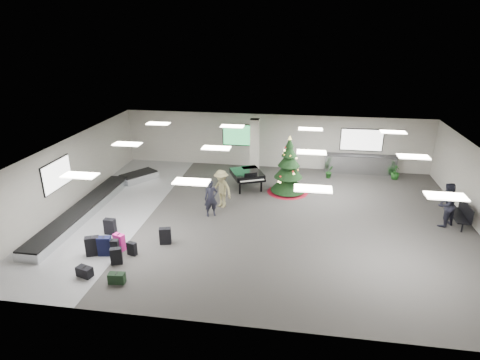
# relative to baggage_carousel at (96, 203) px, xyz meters

# --- Properties ---
(ground) EXTENTS (18.00, 18.00, 0.00)m
(ground) POSITION_rel_baggage_carousel_xyz_m (7.84, 0.08, -0.21)
(ground) COLOR #393734
(ground) RESTS_ON ground
(room_envelope) EXTENTS (18.02, 14.02, 3.21)m
(room_envelope) POSITION_rel_baggage_carousel_xyz_m (7.46, 0.75, 2.12)
(room_envelope) COLOR #B6B4A7
(room_envelope) RESTS_ON ground
(baggage_carousel) EXTENTS (2.28, 9.71, 0.43)m
(baggage_carousel) POSITION_rel_baggage_carousel_xyz_m (0.00, 0.00, 0.00)
(baggage_carousel) COLOR silver
(baggage_carousel) RESTS_ON ground
(service_counter) EXTENTS (4.05, 0.65, 1.08)m
(service_counter) POSITION_rel_baggage_carousel_xyz_m (12.84, 6.73, 0.33)
(service_counter) COLOR silver
(service_counter) RESTS_ON ground
(suitcase_0) EXTENTS (0.45, 0.35, 0.64)m
(suitcase_0) POSITION_rel_baggage_carousel_xyz_m (3.08, -4.40, 0.10)
(suitcase_0) COLOR black
(suitcase_0) RESTS_ON ground
(suitcase_1) EXTENTS (0.44, 0.27, 0.65)m
(suitcase_1) POSITION_rel_baggage_carousel_xyz_m (2.71, -3.88, 0.10)
(suitcase_1) COLOR black
(suitcase_1) RESTS_ON ground
(pink_suitcase) EXTENTS (0.48, 0.37, 0.68)m
(pink_suitcase) POSITION_rel_baggage_carousel_xyz_m (2.78, -3.48, 0.12)
(pink_suitcase) COLOR #DE1D86
(pink_suitcase) RESTS_ON ground
(suitcase_3) EXTENTS (0.49, 0.35, 0.69)m
(suitcase_3) POSITION_rel_baggage_carousel_xyz_m (4.35, -2.77, 0.12)
(suitcase_3) COLOR black
(suitcase_3) RESTS_ON ground
(navy_suitcase) EXTENTS (0.52, 0.36, 0.76)m
(navy_suitcase) POSITION_rel_baggage_carousel_xyz_m (2.40, -3.91, 0.16)
(navy_suitcase) COLOR black
(navy_suitcase) RESTS_ON ground
(suitcase_5) EXTENTS (0.57, 0.45, 0.77)m
(suitcase_5) POSITION_rel_baggage_carousel_xyz_m (1.96, -3.99, 0.16)
(suitcase_5) COLOR black
(suitcase_5) RESTS_ON ground
(green_duffel) EXTENTS (0.56, 0.32, 0.38)m
(green_duffel) POSITION_rel_baggage_carousel_xyz_m (3.58, -5.49, -0.03)
(green_duffel) COLOR black
(green_duffel) RESTS_ON ground
(suitcase_7) EXTENTS (0.39, 0.28, 0.53)m
(suitcase_7) POSITION_rel_baggage_carousel_xyz_m (3.38, -3.74, 0.04)
(suitcase_7) COLOR black
(suitcase_7) RESTS_ON ground
(suitcase_8) EXTENTS (0.46, 0.27, 0.69)m
(suitcase_8) POSITION_rel_baggage_carousel_xyz_m (1.86, -2.35, 0.12)
(suitcase_8) COLOR black
(suitcase_8) RESTS_ON ground
(black_duffel) EXTENTS (0.61, 0.44, 0.37)m
(black_duffel) POSITION_rel_baggage_carousel_xyz_m (2.34, -5.31, -0.03)
(black_duffel) COLOR black
(black_duffel) RESTS_ON ground
(christmas_tree) EXTENTS (2.10, 2.10, 2.99)m
(christmas_tree) POSITION_rel_baggage_carousel_xyz_m (8.86, 3.22, 0.81)
(christmas_tree) COLOR maroon
(christmas_tree) RESTS_ON ground
(grand_piano) EXTENTS (2.08, 2.30, 1.08)m
(grand_piano) POSITION_rel_baggage_carousel_xyz_m (6.74, 3.40, 0.55)
(grand_piano) COLOR black
(grand_piano) RESTS_ON ground
(bench) EXTENTS (0.60, 1.64, 1.03)m
(bench) POSITION_rel_baggage_carousel_xyz_m (16.30, 0.64, 0.37)
(bench) COLOR black
(bench) RESTS_ON ground
(traveler_a) EXTENTS (0.73, 0.63, 1.68)m
(traveler_a) POSITION_rel_baggage_carousel_xyz_m (5.58, -0.05, 0.63)
(traveler_a) COLOR black
(traveler_a) RESTS_ON ground
(traveler_b) EXTENTS (1.35, 1.19, 1.82)m
(traveler_b) POSITION_rel_baggage_carousel_xyz_m (5.85, 0.96, 0.70)
(traveler_b) COLOR #8B8356
(traveler_b) RESTS_ON ground
(traveler_bench) EXTENTS (1.19, 1.15, 1.93)m
(traveler_bench) POSITION_rel_baggage_carousel_xyz_m (15.58, 0.52, 0.75)
(traveler_bench) COLOR black
(traveler_bench) RESTS_ON ground
(potted_plant_left) EXTENTS (0.52, 0.49, 0.75)m
(potted_plant_left) POSITION_rel_baggage_carousel_xyz_m (11.07, 5.63, 0.16)
(potted_plant_left) COLOR #154317
(potted_plant_left) RESTS_ON ground
(potted_plant_right) EXTENTS (0.52, 0.52, 0.84)m
(potted_plant_right) POSITION_rel_baggage_carousel_xyz_m (14.69, 6.01, 0.21)
(potted_plant_right) COLOR #154317
(potted_plant_right) RESTS_ON ground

